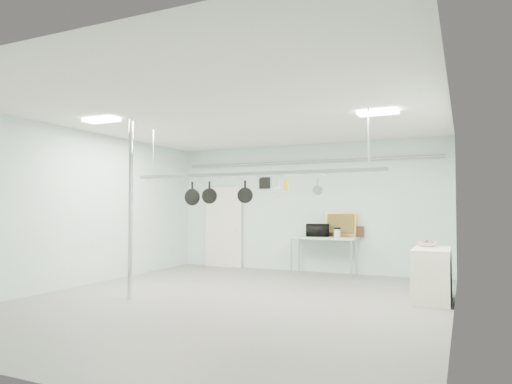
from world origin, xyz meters
The scene contains 25 objects.
floor centered at (0.00, 0.00, 0.00)m, with size 8.00×8.00×0.00m, color gray.
ceiling centered at (0.00, 0.00, 3.19)m, with size 7.00×8.00×0.02m, color silver.
back_wall centered at (0.00, 3.99, 1.60)m, with size 7.00×0.02×3.20m, color silver.
right_wall centered at (3.49, 0.00, 1.60)m, with size 0.02×8.00×3.20m, color silver.
door centered at (-2.30, 3.94, 1.05)m, with size 1.10×0.10×2.20m, color silver.
wall_vent centered at (-1.10, 3.97, 2.25)m, with size 0.30×0.04×0.30m, color black.
conduit_pipe centered at (0.00, 3.90, 2.75)m, with size 0.07×0.07×6.60m, color gray.
chrome_pole centered at (-1.70, -0.60, 1.60)m, with size 0.08×0.08×3.20m, color silver.
prep_table centered at (0.60, 3.60, 0.83)m, with size 1.60×0.70×0.91m.
side_cabinet centered at (3.15, 1.40, 0.45)m, with size 0.60×1.20×0.90m, color white.
pot_rack centered at (0.20, 0.30, 2.23)m, with size 4.80×0.06×1.00m.
light_panel_left centered at (-2.20, -0.80, 3.16)m, with size 0.65×0.30×0.05m, color white.
light_panel_right centered at (2.40, 0.60, 3.16)m, with size 0.65×0.30×0.05m, color white.
microwave centered at (0.45, 3.62, 1.06)m, with size 0.55×0.37×0.30m, color black.
coffee_canister centered at (0.93, 3.59, 1.00)m, with size 0.15×0.15×0.19m, color silver.
painting_large centered at (0.94, 3.90, 1.20)m, with size 0.78×0.05×0.58m, color #BC8832.
painting_small centered at (1.35, 3.90, 1.03)m, with size 0.30×0.04×0.25m, color #341B12.
fruit_bowl centered at (3.05, 1.69, 0.94)m, with size 0.34×0.34×0.08m, color silver.
skillet_left centered at (-0.99, 0.30, 1.87)m, with size 0.32×0.06×0.42m, color black, non-canonical shape.
skillet_mid centered at (-0.62, 0.30, 1.89)m, with size 0.28×0.06×0.40m, color black, non-canonical shape.
skillet_right centered at (0.12, 0.30, 1.89)m, with size 0.28×0.06×0.39m, color black, non-canonical shape.
whisk centered at (0.73, 0.30, 1.92)m, with size 0.20×0.20×0.33m, color #B3B3B8, non-canonical shape.
grater centered at (0.89, 0.30, 1.98)m, with size 0.09×0.02×0.21m, color yellow, non-canonical shape.
saucepan centered at (1.46, 0.30, 1.94)m, with size 0.15×0.09×0.28m, color #A2A3A7, non-canonical shape.
fruit_cluster centered at (3.05, 1.69, 0.98)m, with size 0.24×0.24×0.09m, color #B52410, non-canonical shape.
Camera 1 is at (3.67, -7.00, 1.59)m, focal length 32.00 mm.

